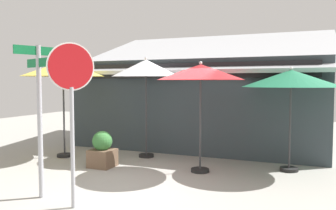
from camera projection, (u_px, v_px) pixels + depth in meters
name	position (u px, v px, depth m)	size (l,w,h in m)	color
ground_plane	(150.00, 182.00, 7.67)	(28.00, 28.00, 0.10)	#9E9B93
cafe_building	(207.00, 100.00, 12.45)	(8.55, 5.54, 4.19)	#333D42
street_sign_post	(40.00, 104.00, 6.37)	(0.85, 0.90, 2.85)	#A8AAB2
stop_sign	(71.00, 92.00, 5.81)	(0.48, 0.68, 2.85)	#A8AAB2
patio_umbrella_mustard_left	(63.00, 69.00, 9.89)	(2.35, 2.35, 2.85)	black
patio_umbrella_ivory_center	(146.00, 69.00, 9.85)	(1.96, 1.96, 2.90)	black
patio_umbrella_crimson_right	(201.00, 73.00, 8.18)	(2.09, 2.09, 2.67)	black
patio_umbrella_forest_green_far_right	(291.00, 79.00, 8.28)	(2.35, 2.35, 2.55)	black
sidewalk_planter	(102.00, 150.00, 8.80)	(0.59, 0.59, 0.93)	brown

